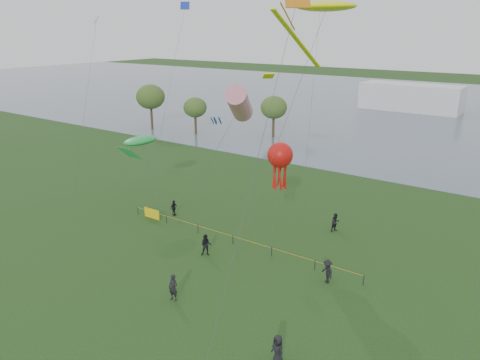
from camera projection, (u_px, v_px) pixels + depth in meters
The scene contains 16 objects.
ground_plane at pixel (142, 352), 27.56m from camera, with size 400.00×400.00×0.00m, color black.
lake at pixel (470, 112), 105.25m from camera, with size 400.00×120.00×0.08m, color slate.
pavilion_left at pixel (411, 97), 107.01m from camera, with size 22.00×8.00×6.00m, color white.
trees at pixel (196, 102), 83.54m from camera, with size 27.18×12.13×8.30m.
fence at pixel (181, 222), 44.48m from camera, with size 24.07×0.07×1.05m.
spectator_a at pixel (206, 245), 39.00m from camera, with size 0.90×0.70×1.86m, color black.
spectator_b at pixel (327, 271), 34.77m from camera, with size 1.19×0.69×1.85m, color black.
spectator_c at pixel (174, 208), 47.37m from camera, with size 0.94×0.39×1.61m, color black.
spectator_d at pixel (278, 350), 26.22m from camera, with size 0.94×0.61×1.91m, color black.
spectator_f at pixel (173, 288), 32.51m from camera, with size 0.72×0.47×1.96m, color black.
spectator_g at pixel (336, 222), 43.65m from camera, with size 0.86×0.67×1.78m, color black.
kite_stingray at pixel (325, 8), 35.08m from camera, with size 6.43×9.99×20.10m.
kite_windsock at pixel (239, 104), 43.55m from camera, with size 5.67×8.00×13.44m.
kite_creature at pixel (140, 141), 48.71m from camera, with size 5.25×4.59×7.41m.
kite_octopus at pixel (280, 156), 38.32m from camera, with size 2.13×4.11×9.33m.
kite_delta at pixel (290, 21), 23.93m from camera, with size 1.45×10.23×20.33m.
Camera 1 is at (17.99, -15.52, 18.19)m, focal length 35.00 mm.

